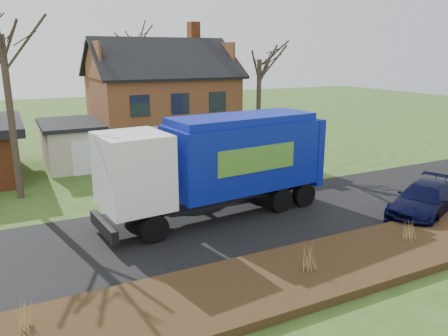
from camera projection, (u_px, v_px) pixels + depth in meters
name	position (u px, v px, depth m)	size (l,w,h in m)	color
ground	(226.00, 224.00, 18.74)	(120.00, 120.00, 0.00)	#354E1A
road	(226.00, 223.00, 18.74)	(80.00, 7.00, 0.02)	black
mulch_verge	(300.00, 275.00, 14.13)	(80.00, 3.50, 0.30)	black
main_house	(154.00, 98.00, 30.36)	(12.95, 8.95, 9.26)	beige
garbage_truck	(221.00, 160.00, 19.16)	(10.59, 3.76, 4.44)	black
silver_sedan	(184.00, 181.00, 22.24)	(1.59, 4.57, 1.50)	#929499
navy_wagon	(424.00, 200.00, 19.55)	(2.04, 5.01, 1.45)	black
tree_front_east	(260.00, 42.00, 27.85)	(3.44, 3.44, 9.56)	#3B2E23
tree_back	(136.00, 31.00, 36.50)	(3.36, 3.36, 10.63)	#3E3125
grass_clump_west	(24.00, 314.00, 10.99)	(0.33, 0.27, 0.87)	tan
grass_clump_mid	(309.00, 257.00, 13.99)	(0.34, 0.28, 0.96)	#AE7C4C
grass_clump_east	(410.00, 229.00, 16.37)	(0.32, 0.26, 0.79)	tan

